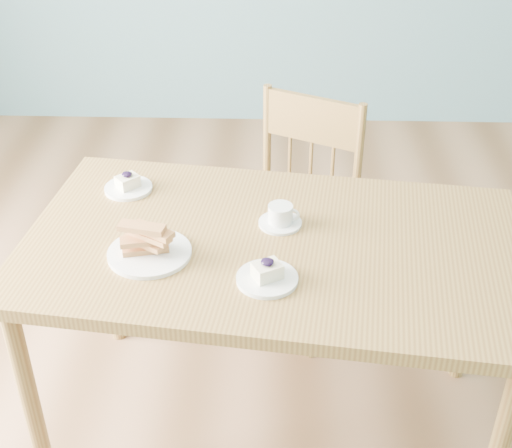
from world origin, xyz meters
The scene contains 7 objects.
room centered at (0.00, 0.00, 1.35)m, with size 5.01×5.01×2.71m.
dining_table centered at (-0.31, 0.07, 0.68)m, with size 1.49×0.97×0.75m.
dining_chair centered at (-0.23, 0.67, 0.46)m, with size 0.53×0.53×0.89m.
cheesecake_plate_near centered at (-0.32, -0.11, 0.77)m, with size 0.16×0.16×0.07m.
cheesecake_plate_far centered at (-0.76, 0.34, 0.77)m, with size 0.15×0.15×0.06m.
coffee_cup centered at (-0.28, 0.16, 0.78)m, with size 0.13×0.13×0.06m.
biscotti_plate centered at (-0.64, 0.00, 0.79)m, with size 0.23×0.23×0.11m.
Camera 1 is at (-0.30, -1.58, 1.89)m, focal length 50.00 mm.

